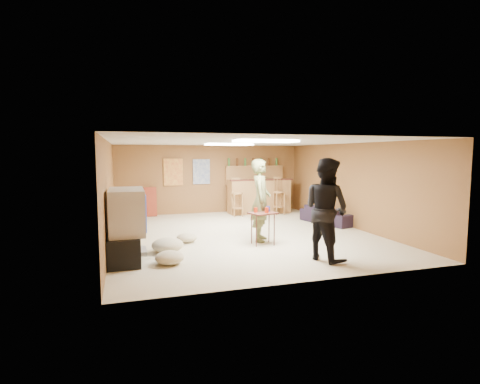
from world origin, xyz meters
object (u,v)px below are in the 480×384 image
object	(u,v)px
bar_counter	(259,196)
tray_table	(263,229)
person_olive	(261,200)
person_black	(326,209)
sofa	(328,215)
tv_body	(127,211)

from	to	relation	value
bar_counter	tray_table	world-z (taller)	bar_counter
person_olive	person_black	distance (m)	1.85
bar_counter	sofa	world-z (taller)	bar_counter
bar_counter	tray_table	xyz separation A→B (m)	(-1.40, -4.06, -0.21)
bar_counter	person_olive	distance (m)	3.95
person_olive	tv_body	bearing A→B (deg)	129.42
person_olive	sofa	xyz separation A→B (m)	(2.51, 1.41, -0.67)
bar_counter	person_black	xyz separation A→B (m)	(-0.70, -5.45, 0.38)
person_olive	tray_table	world-z (taller)	person_olive
sofa	tray_table	distance (m)	3.14
tv_body	person_olive	distance (m)	2.93
tv_body	person_black	bearing A→B (deg)	-16.20
person_olive	tray_table	size ratio (longest dim) A/B	2.63
sofa	bar_counter	bearing A→B (deg)	12.99
bar_counter	sofa	bearing A→B (deg)	-62.42
bar_counter	sofa	distance (m)	2.61
person_olive	sofa	size ratio (longest dim) A/B	1.10
person_olive	person_black	size ratio (longest dim) A/B	0.98
person_olive	bar_counter	bearing A→B (deg)	5.16
tray_table	person_olive	bearing A→B (deg)	77.03
person_black	sofa	world-z (taller)	person_black
tv_body	person_olive	xyz separation A→B (m)	(2.84, 0.74, 0.01)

